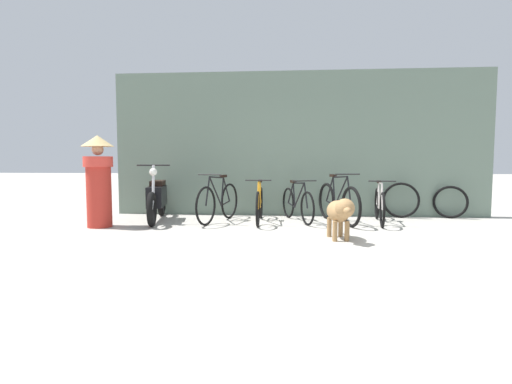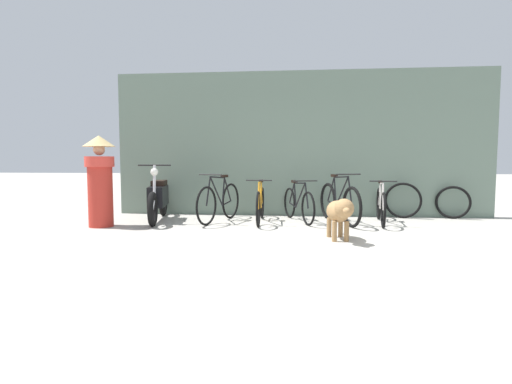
{
  "view_description": "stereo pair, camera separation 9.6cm",
  "coord_description": "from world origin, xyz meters",
  "px_view_note": "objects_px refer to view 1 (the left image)",
  "views": [
    {
      "loc": [
        -0.19,
        -4.98,
        1.15
      ],
      "look_at": [
        -0.71,
        1.32,
        0.65
      ],
      "focal_mm": 28.0,
      "sensor_mm": 36.0,
      "label": 1
    },
    {
      "loc": [
        -0.1,
        -4.97,
        1.15
      ],
      "look_at": [
        -0.71,
        1.32,
        0.65
      ],
      "focal_mm": 28.0,
      "sensor_mm": 36.0,
      "label": 2
    }
  ],
  "objects_px": {
    "bicycle_0": "(218,202)",
    "stray_dog": "(340,212)",
    "motorcycle": "(157,198)",
    "bicycle_2": "(297,204)",
    "spare_tire_left": "(450,202)",
    "bicycle_3": "(338,203)",
    "bicycle_1": "(259,204)",
    "person_in_robes": "(99,178)",
    "spare_tire_right": "(401,200)",
    "bicycle_4": "(379,205)"
  },
  "relations": [
    {
      "from": "motorcycle",
      "to": "bicycle_0",
      "type": "bearing_deg",
      "value": 78.06
    },
    {
      "from": "motorcycle",
      "to": "stray_dog",
      "type": "xyz_separation_m",
      "value": [
        3.23,
        -1.58,
        -0.02
      ]
    },
    {
      "from": "bicycle_2",
      "to": "person_in_robes",
      "type": "relative_size",
      "value": 0.96
    },
    {
      "from": "bicycle_3",
      "to": "bicycle_4",
      "type": "height_order",
      "value": "bicycle_3"
    },
    {
      "from": "bicycle_1",
      "to": "person_in_robes",
      "type": "bearing_deg",
      "value": -75.93
    },
    {
      "from": "bicycle_2",
      "to": "bicycle_3",
      "type": "bearing_deg",
      "value": 62.58
    },
    {
      "from": "stray_dog",
      "to": "spare_tire_left",
      "type": "relative_size",
      "value": 1.61
    },
    {
      "from": "bicycle_1",
      "to": "person_in_robes",
      "type": "height_order",
      "value": "person_in_robes"
    },
    {
      "from": "bicycle_0",
      "to": "person_in_robes",
      "type": "distance_m",
      "value": 2.14
    },
    {
      "from": "motorcycle",
      "to": "person_in_robes",
      "type": "bearing_deg",
      "value": -56.83
    },
    {
      "from": "bicycle_3",
      "to": "spare_tire_left",
      "type": "height_order",
      "value": "bicycle_3"
    },
    {
      "from": "bicycle_4",
      "to": "motorcycle",
      "type": "distance_m",
      "value": 4.16
    },
    {
      "from": "spare_tire_left",
      "to": "spare_tire_right",
      "type": "height_order",
      "value": "spare_tire_right"
    },
    {
      "from": "bicycle_1",
      "to": "bicycle_4",
      "type": "relative_size",
      "value": 1.02
    },
    {
      "from": "stray_dog",
      "to": "spare_tire_left",
      "type": "height_order",
      "value": "spare_tire_left"
    },
    {
      "from": "stray_dog",
      "to": "bicycle_0",
      "type": "bearing_deg",
      "value": -134.92
    },
    {
      "from": "bicycle_3",
      "to": "motorcycle",
      "type": "distance_m",
      "value": 3.41
    },
    {
      "from": "stray_dog",
      "to": "spare_tire_right",
      "type": "xyz_separation_m",
      "value": [
        1.51,
        2.37,
        -0.06
      ]
    },
    {
      "from": "bicycle_2",
      "to": "person_in_robes",
      "type": "xyz_separation_m",
      "value": [
        -3.43,
        -0.92,
        0.52
      ]
    },
    {
      "from": "motorcycle",
      "to": "spare_tire_right",
      "type": "xyz_separation_m",
      "value": [
        4.74,
        0.79,
        -0.08
      ]
    },
    {
      "from": "bicycle_4",
      "to": "spare_tire_left",
      "type": "bearing_deg",
      "value": 122.12
    },
    {
      "from": "bicycle_3",
      "to": "spare_tire_right",
      "type": "height_order",
      "value": "bicycle_3"
    },
    {
      "from": "bicycle_3",
      "to": "stray_dog",
      "type": "xyz_separation_m",
      "value": [
        -0.17,
        -1.64,
        0.04
      ]
    },
    {
      "from": "motorcycle",
      "to": "person_in_robes",
      "type": "distance_m",
      "value": 1.15
    },
    {
      "from": "stray_dog",
      "to": "bicycle_1",
      "type": "bearing_deg",
      "value": -148.44
    },
    {
      "from": "person_in_robes",
      "to": "bicycle_1",
      "type": "bearing_deg",
      "value": -175.64
    },
    {
      "from": "bicycle_2",
      "to": "spare_tire_left",
      "type": "xyz_separation_m",
      "value": [
        3.04,
        0.63,
        -0.01
      ]
    },
    {
      "from": "bicycle_0",
      "to": "stray_dog",
      "type": "relative_size",
      "value": 1.52
    },
    {
      "from": "bicycle_3",
      "to": "person_in_robes",
      "type": "distance_m",
      "value": 4.28
    },
    {
      "from": "bicycle_2",
      "to": "spare_tire_right",
      "type": "xyz_separation_m",
      "value": [
        2.08,
        0.63,
        0.02
      ]
    },
    {
      "from": "bicycle_2",
      "to": "stray_dog",
      "type": "xyz_separation_m",
      "value": [
        0.57,
        -1.74,
        0.08
      ]
    },
    {
      "from": "bicycle_0",
      "to": "person_in_robes",
      "type": "height_order",
      "value": "person_in_robes"
    },
    {
      "from": "bicycle_4",
      "to": "spare_tire_left",
      "type": "distance_m",
      "value": 1.69
    },
    {
      "from": "bicycle_1",
      "to": "bicycle_2",
      "type": "bearing_deg",
      "value": 103.29
    },
    {
      "from": "bicycle_4",
      "to": "spare_tire_right",
      "type": "bearing_deg",
      "value": 147.93
    },
    {
      "from": "spare_tire_left",
      "to": "stray_dog",
      "type": "bearing_deg",
      "value": -136.03
    },
    {
      "from": "motorcycle",
      "to": "bicycle_2",
      "type": "bearing_deg",
      "value": 82.5
    },
    {
      "from": "bicycle_3",
      "to": "spare_tire_right",
      "type": "xyz_separation_m",
      "value": [
        1.33,
        0.72,
        -0.02
      ]
    },
    {
      "from": "bicycle_3",
      "to": "motorcycle",
      "type": "xyz_separation_m",
      "value": [
        -3.4,
        -0.07,
        0.06
      ]
    },
    {
      "from": "bicycle_0",
      "to": "bicycle_2",
      "type": "height_order",
      "value": "bicycle_0"
    },
    {
      "from": "bicycle_1",
      "to": "motorcycle",
      "type": "distance_m",
      "value": 1.96
    },
    {
      "from": "bicycle_4",
      "to": "spare_tire_left",
      "type": "xyz_separation_m",
      "value": [
        1.53,
        0.71,
        -0.01
      ]
    },
    {
      "from": "bicycle_4",
      "to": "spare_tire_right",
      "type": "xyz_separation_m",
      "value": [
        0.57,
        0.7,
        0.02
      ]
    },
    {
      "from": "motorcycle",
      "to": "spare_tire_right",
      "type": "bearing_deg",
      "value": 88.39
    },
    {
      "from": "bicycle_2",
      "to": "stray_dog",
      "type": "bearing_deg",
      "value": -1.61
    },
    {
      "from": "person_in_robes",
      "to": "bicycle_3",
      "type": "bearing_deg",
      "value": -179.7
    },
    {
      "from": "bicycle_2",
      "to": "spare_tire_left",
      "type": "height_order",
      "value": "bicycle_2"
    },
    {
      "from": "motorcycle",
      "to": "bicycle_1",
      "type": "bearing_deg",
      "value": 78.53
    },
    {
      "from": "bicycle_1",
      "to": "spare_tire_left",
      "type": "distance_m",
      "value": 3.83
    },
    {
      "from": "bicycle_1",
      "to": "stray_dog",
      "type": "xyz_separation_m",
      "value": [
        1.28,
        -1.56,
        0.08
      ]
    }
  ]
}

